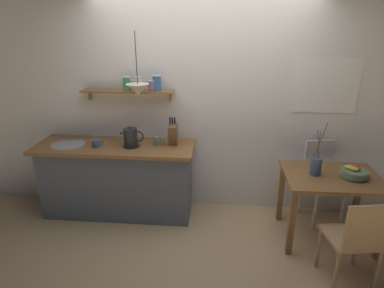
% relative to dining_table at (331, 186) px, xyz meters
% --- Properties ---
extents(ground_plane, '(14.00, 14.00, 0.00)m').
position_rel_dining_table_xyz_m(ground_plane, '(-1.36, -0.00, -0.62)').
color(ground_plane, tan).
extents(back_wall, '(6.80, 0.11, 2.70)m').
position_rel_dining_table_xyz_m(back_wall, '(-1.16, 0.65, 0.73)').
color(back_wall, white).
rests_on(back_wall, ground_plane).
extents(kitchen_counter, '(1.83, 0.63, 0.89)m').
position_rel_dining_table_xyz_m(kitchen_counter, '(-2.36, 0.31, -0.17)').
color(kitchen_counter, slate).
rests_on(kitchen_counter, ground_plane).
extents(wall_shelf, '(1.06, 0.20, 0.31)m').
position_rel_dining_table_xyz_m(wall_shelf, '(-2.11, 0.49, 0.90)').
color(wall_shelf, brown).
extents(dining_table, '(0.96, 0.72, 0.75)m').
position_rel_dining_table_xyz_m(dining_table, '(0.00, 0.00, 0.00)').
color(dining_table, brown).
rests_on(dining_table, ground_plane).
extents(dining_chair_near, '(0.48, 0.46, 0.87)m').
position_rel_dining_table_xyz_m(dining_chair_near, '(0.02, -0.69, -0.13)').
color(dining_chair_near, tan).
rests_on(dining_chair_near, ground_plane).
extents(dining_chair_far, '(0.46, 0.49, 0.94)m').
position_rel_dining_table_xyz_m(dining_chair_far, '(0.03, 0.41, -0.10)').
color(dining_chair_far, silver).
rests_on(dining_chair_far, ground_plane).
extents(fruit_bowl, '(0.26, 0.26, 0.14)m').
position_rel_dining_table_xyz_m(fruit_bowl, '(0.19, -0.03, 0.18)').
color(fruit_bowl, slate).
rests_on(fruit_bowl, dining_table).
extents(twig_vase, '(0.11, 0.11, 0.56)m').
position_rel_dining_table_xyz_m(twig_vase, '(-0.18, 0.00, 0.22)').
color(twig_vase, '#475675').
rests_on(twig_vase, dining_table).
extents(electric_kettle, '(0.26, 0.18, 0.24)m').
position_rel_dining_table_xyz_m(electric_kettle, '(-2.15, 0.26, 0.37)').
color(electric_kettle, black).
rests_on(electric_kettle, kitchen_counter).
extents(knife_block, '(0.10, 0.19, 0.34)m').
position_rel_dining_table_xyz_m(knife_block, '(-1.69, 0.36, 0.40)').
color(knife_block, brown).
rests_on(knife_block, kitchen_counter).
extents(coffee_mug_by_sink, '(0.13, 0.09, 0.09)m').
position_rel_dining_table_xyz_m(coffee_mug_by_sink, '(-2.54, 0.22, 0.31)').
color(coffee_mug_by_sink, '#3D5B89').
rests_on(coffee_mug_by_sink, kitchen_counter).
extents(coffee_mug_spare, '(0.12, 0.08, 0.10)m').
position_rel_dining_table_xyz_m(coffee_mug_spare, '(-1.86, 0.33, 0.32)').
color(coffee_mug_spare, slate).
rests_on(coffee_mug_spare, kitchen_counter).
extents(pendant_lamp, '(0.25, 0.25, 0.65)m').
position_rel_dining_table_xyz_m(pendant_lamp, '(-2.04, 0.26, 0.92)').
color(pendant_lamp, black).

